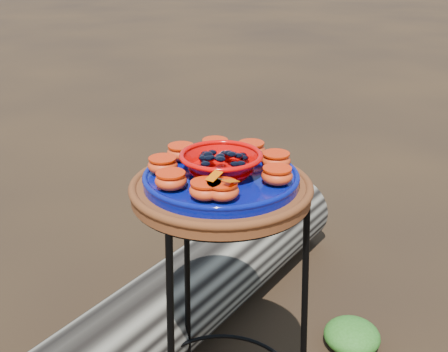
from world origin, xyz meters
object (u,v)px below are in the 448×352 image
plant_stand (221,323)px  red_bowl (221,164)px  driftwood_log (193,291)px  cobalt_plate (221,179)px  terracotta_saucer (221,191)px

plant_stand → red_bowl: (0.00, 0.00, 0.43)m
red_bowl → driftwood_log: 0.78m
cobalt_plate → plant_stand: bearing=0.0°
terracotta_saucer → red_bowl: red_bowl is taller
cobalt_plate → driftwood_log: size_ratio=0.23×
terracotta_saucer → driftwood_log: 0.73m
terracotta_saucer → cobalt_plate: size_ratio=1.17×
plant_stand → driftwood_log: 0.49m
red_bowl → driftwood_log: (0.12, 0.43, -0.64)m
plant_stand → red_bowl: 0.43m
terracotta_saucer → cobalt_plate: (0.00, 0.00, 0.03)m
terracotta_saucer → red_bowl: bearing=0.0°
driftwood_log → terracotta_saucer: bearing=-105.1°
terracotta_saucer → red_bowl: 0.06m
terracotta_saucer → driftwood_log: terracotta_saucer is taller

